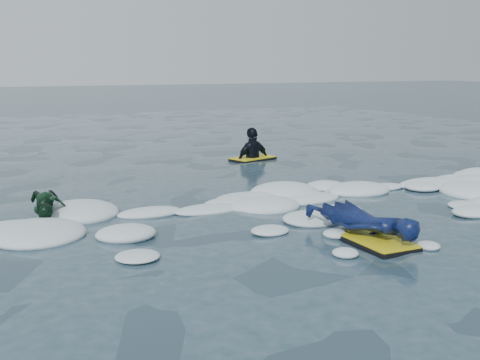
% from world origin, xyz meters
% --- Properties ---
extents(ground, '(120.00, 120.00, 0.00)m').
position_xyz_m(ground, '(0.00, 0.00, 0.00)').
color(ground, '#162B35').
rests_on(ground, ground).
extents(foam_band, '(12.00, 3.10, 0.30)m').
position_xyz_m(foam_band, '(0.00, 1.03, 0.00)').
color(foam_band, white).
rests_on(foam_band, ground).
extents(prone_woman_unit, '(1.00, 1.81, 0.45)m').
position_xyz_m(prone_woman_unit, '(0.90, -0.90, 0.23)').
color(prone_woman_unit, black).
rests_on(prone_woman_unit, ground).
extents(prone_child_unit, '(0.65, 1.16, 0.41)m').
position_xyz_m(prone_child_unit, '(-2.74, 1.93, 0.21)').
color(prone_child_unit, black).
rests_on(prone_child_unit, ground).
extents(waiting_rider_unit, '(1.24, 0.93, 1.65)m').
position_xyz_m(waiting_rider_unit, '(2.46, 5.70, -0.02)').
color(waiting_rider_unit, black).
rests_on(waiting_rider_unit, ground).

